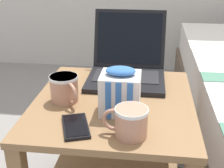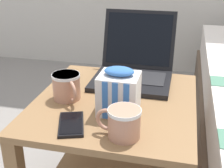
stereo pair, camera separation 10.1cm
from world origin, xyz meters
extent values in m
cube|color=olive|center=(0.00, 0.00, 0.47)|extent=(0.55, 0.60, 0.02)
cube|color=olive|center=(-0.25, 0.27, 0.23)|extent=(0.04, 0.04, 0.46)
cube|color=olive|center=(0.25, 0.27, 0.23)|extent=(0.04, 0.04, 0.46)
cube|color=black|center=(0.03, 0.16, 0.49)|extent=(0.30, 0.25, 0.02)
cube|color=#232326|center=(0.03, 0.18, 0.50)|extent=(0.26, 0.14, 0.00)
cube|color=#232326|center=(0.03, 0.09, 0.50)|extent=(0.08, 0.05, 0.00)
cube|color=black|center=(0.03, 0.32, 0.61)|extent=(0.30, 0.09, 0.23)
cube|color=black|center=(0.03, 0.32, 0.61)|extent=(0.27, 0.07, 0.20)
cube|color=yellow|center=(-0.05, 0.31, 0.56)|extent=(0.03, 0.02, 0.04)
cube|color=yellow|center=(0.05, 0.35, 0.67)|extent=(0.03, 0.01, 0.03)
cube|color=silver|center=(0.03, 0.31, 0.57)|extent=(0.04, 0.01, 0.03)
cylinder|color=tan|center=(0.08, -0.22, 0.52)|extent=(0.09, 0.09, 0.09)
cylinder|color=silver|center=(0.08, -0.22, 0.56)|extent=(0.09, 0.09, 0.01)
cylinder|color=black|center=(0.08, -0.22, 0.55)|extent=(0.08, 0.08, 0.01)
torus|color=tan|center=(0.03, -0.21, 0.53)|extent=(0.07, 0.02, 0.07)
cylinder|color=tan|center=(-0.17, -0.03, 0.53)|extent=(0.09, 0.09, 0.09)
cylinder|color=silver|center=(-0.17, -0.03, 0.57)|extent=(0.10, 0.10, 0.01)
cylinder|color=black|center=(-0.17, -0.03, 0.56)|extent=(0.09, 0.09, 0.01)
torus|color=tan|center=(-0.13, -0.06, 0.53)|extent=(0.06, 0.06, 0.07)
cube|color=silver|center=(0.03, -0.08, 0.55)|extent=(0.12, 0.11, 0.13)
cube|color=#3366B2|center=(0.00, -0.14, 0.55)|extent=(0.02, 0.00, 0.12)
cube|color=#3366B2|center=(0.03, -0.14, 0.55)|extent=(0.02, 0.00, 0.12)
cube|color=#3366B2|center=(0.06, -0.14, 0.55)|extent=(0.02, 0.00, 0.12)
ellipsoid|color=#3366B2|center=(0.03, -0.08, 0.62)|extent=(0.09, 0.07, 0.02)
cube|color=black|center=(-0.09, -0.19, 0.49)|extent=(0.11, 0.15, 0.01)
cube|color=black|center=(-0.09, -0.19, 0.49)|extent=(0.10, 0.14, 0.00)
camera|label=1|loc=(0.11, -0.96, 0.97)|focal=50.00mm
camera|label=2|loc=(0.21, -0.94, 0.97)|focal=50.00mm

